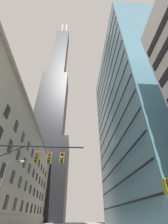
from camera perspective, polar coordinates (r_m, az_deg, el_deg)
The scene contains 4 objects.
dark_skyscraper at distance 104.19m, azimuth -12.70°, elevation -3.49°, with size 27.20×27.20×192.39m.
glass_office_midrise at distance 49.89m, azimuth 17.61°, elevation -0.21°, with size 14.82×40.02×58.04m.
traffic_signal_mast at distance 15.27m, azimuth -19.80°, elevation -18.24°, with size 8.80×0.63×7.54m.
street_lamppost at distance 23.13m, azimuth -28.20°, elevation -23.54°, with size 2.29×0.32×8.15m.
Camera 1 is at (0.83, -8.73, 1.71)m, focal length 24.10 mm.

